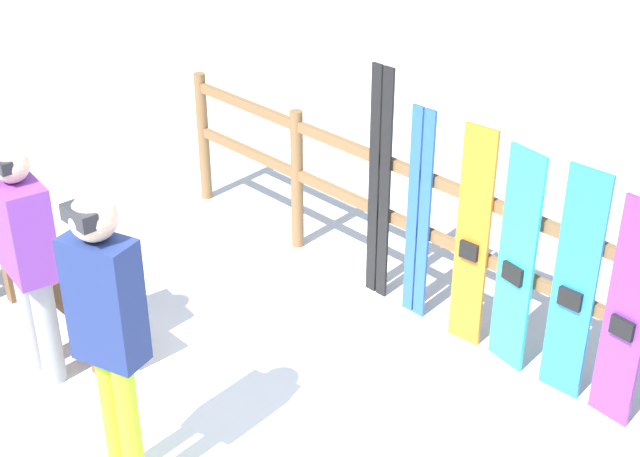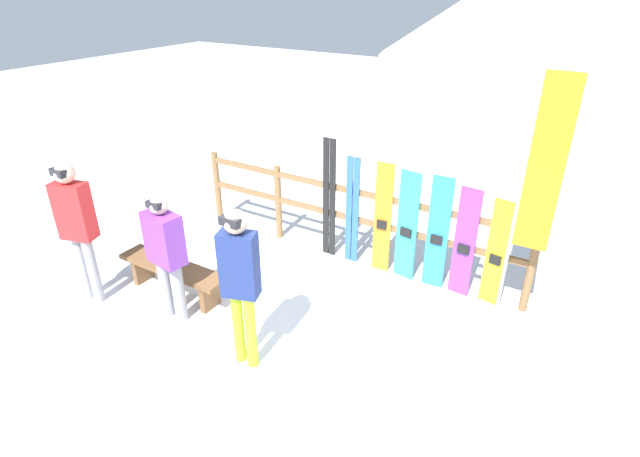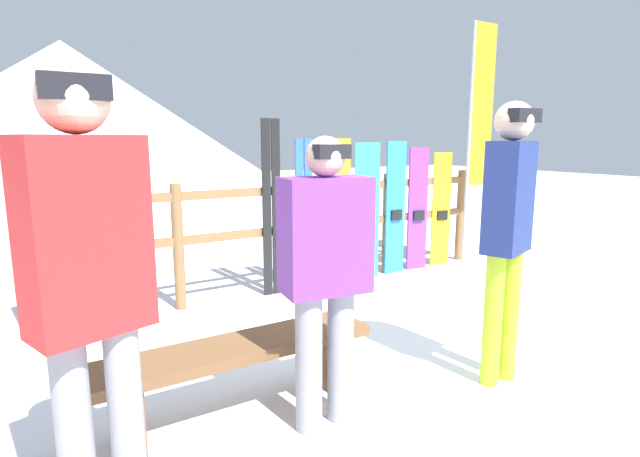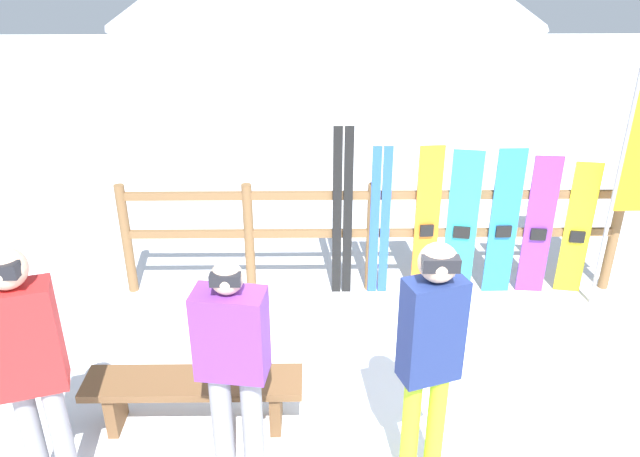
# 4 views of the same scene
# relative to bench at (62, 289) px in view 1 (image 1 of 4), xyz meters

# --- Properties ---
(ground_plane) EXTENTS (40.00, 40.00, 0.00)m
(ground_plane) POSITION_rel_bench_xyz_m (1.47, -0.12, -0.33)
(ground_plane) COLOR white
(fence) EXTENTS (5.02, 0.10, 1.18)m
(fence) POSITION_rel_bench_xyz_m (1.47, 1.98, 0.37)
(fence) COLOR brown
(fence) RESTS_ON ground
(bench) EXTENTS (1.60, 0.36, 0.43)m
(bench) POSITION_rel_bench_xyz_m (0.00, 0.00, 0.00)
(bench) COLOR brown
(bench) RESTS_ON ground
(person_purple) EXTENTS (0.49, 0.31, 1.59)m
(person_purple) POSITION_rel_bench_xyz_m (0.36, -0.35, 0.58)
(person_purple) COLOR gray
(person_purple) RESTS_ON ground
(person_navy) EXTENTS (0.41, 0.31, 1.80)m
(person_navy) POSITION_rel_bench_xyz_m (1.60, -0.53, 0.76)
(person_navy) COLOR #B7D826
(person_navy) RESTS_ON ground
(ski_pair_black) EXTENTS (0.19, 0.02, 1.77)m
(ski_pair_black) POSITION_rel_bench_xyz_m (1.17, 1.93, 0.56)
(ski_pair_black) COLOR black
(ski_pair_black) RESTS_ON ground
(ski_pair_blue) EXTENTS (0.19, 0.02, 1.57)m
(ski_pair_blue) POSITION_rel_bench_xyz_m (1.54, 1.93, 0.46)
(ski_pair_blue) COLOR blue
(ski_pair_blue) RESTS_ON ground
(snowboard_orange) EXTENTS (0.24, 0.07, 1.58)m
(snowboard_orange) POSITION_rel_bench_xyz_m (2.01, 1.92, 0.46)
(snowboard_orange) COLOR orange
(snowboard_orange) RESTS_ON ground
(snowboard_cyan) EXTENTS (0.30, 0.10, 1.53)m
(snowboard_cyan) POSITION_rel_bench_xyz_m (2.36, 1.92, 0.43)
(snowboard_cyan) COLOR #2DBFCC
(snowboard_cyan) RESTS_ON ground
(snowboard_blue) EXTENTS (0.28, 0.06, 1.55)m
(snowboard_blue) POSITION_rel_bench_xyz_m (2.77, 1.92, 0.44)
(snowboard_blue) COLOR #288CE0
(snowboard_blue) RESTS_ON ground
(snowboard_purple) EXTENTS (0.27, 0.07, 1.47)m
(snowboard_purple) POSITION_rel_bench_xyz_m (3.13, 1.92, 0.40)
(snowboard_purple) COLOR purple
(snowboard_purple) RESTS_ON ground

